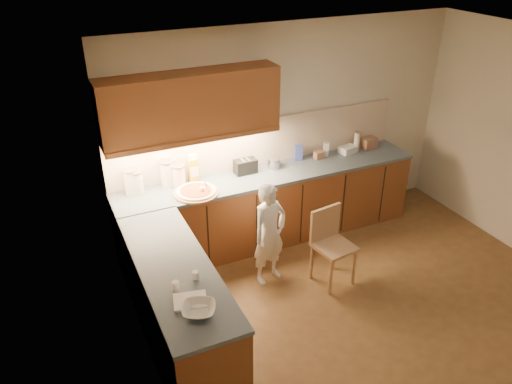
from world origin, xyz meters
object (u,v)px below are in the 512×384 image
oil_jug (193,170)px  pizza_on_board (196,192)px  child (269,234)px  toaster (245,166)px  wooden_chair (330,240)px

oil_jug → pizza_on_board: bearing=-103.2°
child → oil_jug: 1.15m
pizza_on_board → oil_jug: (0.07, 0.28, 0.14)m
pizza_on_board → toaster: 0.75m
oil_jug → child: bearing=-59.3°
pizza_on_board → wooden_chair: bearing=-36.3°
toaster → oil_jug: bearing=176.3°
pizza_on_board → wooden_chair: size_ratio=0.58×
child → oil_jug: (-0.53, 0.90, 0.49)m
pizza_on_board → child: size_ratio=0.42×
child → toaster: size_ratio=4.44×
wooden_chair → toaster: size_ratio=3.25×
wooden_chair → child: bearing=148.0°
wooden_chair → oil_jug: oil_jug is taller
pizza_on_board → wooden_chair: 1.56m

